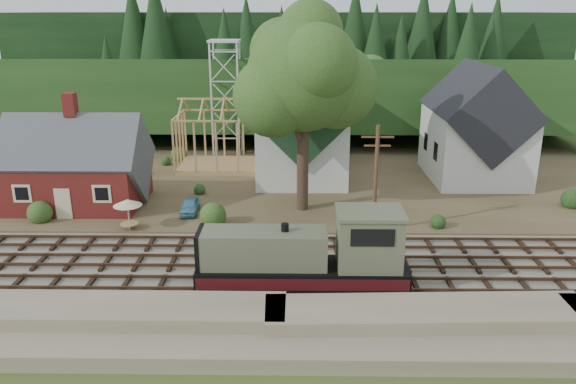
{
  "coord_description": "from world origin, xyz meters",
  "views": [
    {
      "loc": [
        1.48,
        -32.01,
        15.37
      ],
      "look_at": [
        0.92,
        6.0,
        3.0
      ],
      "focal_mm": 35.0,
      "sensor_mm": 36.0,
      "label": 1
    }
  ],
  "objects_px": {
    "car_red": "(485,168)",
    "locomotive": "(310,257)",
    "car_blue": "(190,206)",
    "patio_set": "(127,204)"
  },
  "relations": [
    {
      "from": "locomotive",
      "to": "patio_set",
      "type": "xyz_separation_m",
      "value": [
        -12.82,
        8.5,
        0.13
      ]
    },
    {
      "from": "car_blue",
      "to": "locomotive",
      "type": "bearing_deg",
      "value": -55.44
    },
    {
      "from": "car_red",
      "to": "patio_set",
      "type": "bearing_deg",
      "value": 137.89
    },
    {
      "from": "patio_set",
      "to": "car_red",
      "type": "bearing_deg",
      "value": 25.83
    },
    {
      "from": "car_blue",
      "to": "patio_set",
      "type": "xyz_separation_m",
      "value": [
        -3.76,
        -3.47,
        1.36
      ]
    },
    {
      "from": "car_red",
      "to": "patio_set",
      "type": "height_order",
      "value": "patio_set"
    },
    {
      "from": "car_red",
      "to": "locomotive",
      "type": "bearing_deg",
      "value": 165.17
    },
    {
      "from": "locomotive",
      "to": "car_red",
      "type": "xyz_separation_m",
      "value": [
        17.33,
        23.1,
        -1.15
      ]
    },
    {
      "from": "locomotive",
      "to": "car_blue",
      "type": "xyz_separation_m",
      "value": [
        -9.06,
        11.97,
        -1.23
      ]
    },
    {
      "from": "car_red",
      "to": "patio_set",
      "type": "relative_size",
      "value": 2.05
    }
  ]
}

